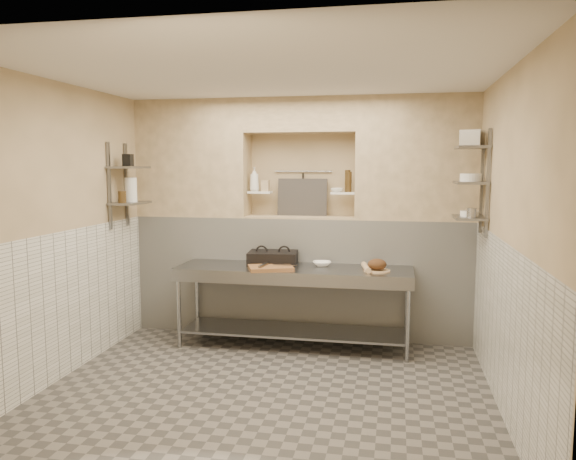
% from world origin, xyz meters
% --- Properties ---
extents(floor, '(4.00, 3.90, 0.10)m').
position_xyz_m(floor, '(0.00, 0.00, -0.05)').
color(floor, '#635D57').
rests_on(floor, ground).
extents(ceiling, '(4.00, 3.90, 0.10)m').
position_xyz_m(ceiling, '(0.00, 0.00, 2.85)').
color(ceiling, silver).
rests_on(ceiling, ground).
extents(wall_left, '(0.10, 3.90, 2.80)m').
position_xyz_m(wall_left, '(-2.05, 0.00, 1.40)').
color(wall_left, tan).
rests_on(wall_left, ground).
extents(wall_right, '(0.10, 3.90, 2.80)m').
position_xyz_m(wall_right, '(2.05, 0.00, 1.40)').
color(wall_right, tan).
rests_on(wall_right, ground).
extents(wall_back, '(4.00, 0.10, 2.80)m').
position_xyz_m(wall_back, '(0.00, 2.00, 1.40)').
color(wall_back, tan).
rests_on(wall_back, ground).
extents(wall_front, '(4.00, 0.10, 2.80)m').
position_xyz_m(wall_front, '(0.00, -2.00, 1.40)').
color(wall_front, tan).
rests_on(wall_front, ground).
extents(backwall_lower, '(4.00, 0.40, 1.40)m').
position_xyz_m(backwall_lower, '(0.00, 1.75, 0.70)').
color(backwall_lower, white).
rests_on(backwall_lower, floor).
extents(alcove_sill, '(1.30, 0.40, 0.02)m').
position_xyz_m(alcove_sill, '(0.00, 1.75, 1.41)').
color(alcove_sill, tan).
rests_on(alcove_sill, backwall_lower).
extents(backwall_pillar_left, '(1.35, 0.40, 1.40)m').
position_xyz_m(backwall_pillar_left, '(-1.33, 1.75, 2.10)').
color(backwall_pillar_left, tan).
rests_on(backwall_pillar_left, backwall_lower).
extents(backwall_pillar_right, '(1.35, 0.40, 1.40)m').
position_xyz_m(backwall_pillar_right, '(1.33, 1.75, 2.10)').
color(backwall_pillar_right, tan).
rests_on(backwall_pillar_right, backwall_lower).
extents(backwall_header, '(1.30, 0.40, 0.40)m').
position_xyz_m(backwall_header, '(0.00, 1.75, 2.60)').
color(backwall_header, tan).
rests_on(backwall_header, backwall_lower).
extents(wainscot_left, '(0.02, 3.90, 1.40)m').
position_xyz_m(wainscot_left, '(-1.99, 0.00, 0.70)').
color(wainscot_left, white).
rests_on(wainscot_left, floor).
extents(wainscot_right, '(0.02, 3.90, 1.40)m').
position_xyz_m(wainscot_right, '(1.99, 0.00, 0.70)').
color(wainscot_right, white).
rests_on(wainscot_right, floor).
extents(alcove_shelf_left, '(0.28, 0.16, 0.02)m').
position_xyz_m(alcove_shelf_left, '(-0.50, 1.75, 1.70)').
color(alcove_shelf_left, white).
rests_on(alcove_shelf_left, backwall_lower).
extents(alcove_shelf_right, '(0.28, 0.16, 0.02)m').
position_xyz_m(alcove_shelf_right, '(0.50, 1.75, 1.70)').
color(alcove_shelf_right, white).
rests_on(alcove_shelf_right, backwall_lower).
extents(utensil_rail, '(0.70, 0.02, 0.02)m').
position_xyz_m(utensil_rail, '(0.00, 1.92, 1.95)').
color(utensil_rail, gray).
rests_on(utensil_rail, wall_back).
extents(hanging_steel, '(0.02, 0.02, 0.30)m').
position_xyz_m(hanging_steel, '(0.00, 1.90, 1.78)').
color(hanging_steel, black).
rests_on(hanging_steel, utensil_rail).
extents(splash_panel, '(0.60, 0.08, 0.45)m').
position_xyz_m(splash_panel, '(0.00, 1.85, 1.64)').
color(splash_panel, '#383330').
rests_on(splash_panel, alcove_sill).
extents(shelf_rail_left_a, '(0.03, 0.03, 0.95)m').
position_xyz_m(shelf_rail_left_a, '(-1.98, 1.25, 1.80)').
color(shelf_rail_left_a, slate).
rests_on(shelf_rail_left_a, wall_left).
extents(shelf_rail_left_b, '(0.03, 0.03, 0.95)m').
position_xyz_m(shelf_rail_left_b, '(-1.98, 0.85, 1.80)').
color(shelf_rail_left_b, slate).
rests_on(shelf_rail_left_b, wall_left).
extents(wall_shelf_left_lower, '(0.30, 0.50, 0.02)m').
position_xyz_m(wall_shelf_left_lower, '(-1.84, 1.05, 1.60)').
color(wall_shelf_left_lower, slate).
rests_on(wall_shelf_left_lower, wall_left).
extents(wall_shelf_left_upper, '(0.30, 0.50, 0.03)m').
position_xyz_m(wall_shelf_left_upper, '(-1.84, 1.05, 2.00)').
color(wall_shelf_left_upper, slate).
rests_on(wall_shelf_left_upper, wall_left).
extents(shelf_rail_right_a, '(0.03, 0.03, 1.05)m').
position_xyz_m(shelf_rail_right_a, '(1.98, 1.25, 1.85)').
color(shelf_rail_right_a, slate).
rests_on(shelf_rail_right_a, wall_right).
extents(shelf_rail_right_b, '(0.03, 0.03, 1.05)m').
position_xyz_m(shelf_rail_right_b, '(1.98, 0.85, 1.85)').
color(shelf_rail_right_b, slate).
rests_on(shelf_rail_right_b, wall_right).
extents(wall_shelf_right_lower, '(0.30, 0.50, 0.02)m').
position_xyz_m(wall_shelf_right_lower, '(1.84, 1.05, 1.50)').
color(wall_shelf_right_lower, slate).
rests_on(wall_shelf_right_lower, wall_right).
extents(wall_shelf_right_mid, '(0.30, 0.50, 0.02)m').
position_xyz_m(wall_shelf_right_mid, '(1.84, 1.05, 1.85)').
color(wall_shelf_right_mid, slate).
rests_on(wall_shelf_right_mid, wall_right).
extents(wall_shelf_right_upper, '(0.30, 0.50, 0.03)m').
position_xyz_m(wall_shelf_right_upper, '(1.84, 1.05, 2.20)').
color(wall_shelf_right_upper, slate).
rests_on(wall_shelf_right_upper, wall_right).
extents(prep_table, '(2.60, 0.70, 0.90)m').
position_xyz_m(prep_table, '(0.01, 1.18, 0.64)').
color(prep_table, gray).
rests_on(prep_table, floor).
extents(panini_press, '(0.58, 0.45, 0.15)m').
position_xyz_m(panini_press, '(-0.25, 1.33, 0.97)').
color(panini_press, black).
rests_on(panini_press, prep_table).
extents(cutting_board, '(0.55, 0.47, 0.04)m').
position_xyz_m(cutting_board, '(-0.20, 1.00, 0.92)').
color(cutting_board, brown).
rests_on(cutting_board, prep_table).
extents(knife_blade, '(0.27, 0.04, 0.01)m').
position_xyz_m(knife_blade, '(-0.06, 1.07, 0.95)').
color(knife_blade, gray).
rests_on(knife_blade, cutting_board).
extents(tongs, '(0.06, 0.28, 0.03)m').
position_xyz_m(tongs, '(-0.28, 0.99, 0.96)').
color(tongs, gray).
rests_on(tongs, cutting_board).
extents(mixing_bowl, '(0.24, 0.24, 0.05)m').
position_xyz_m(mixing_bowl, '(0.31, 1.35, 0.93)').
color(mixing_bowl, white).
rests_on(mixing_bowl, prep_table).
extents(rolling_pin, '(0.13, 0.40, 0.06)m').
position_xyz_m(rolling_pin, '(0.81, 1.18, 0.93)').
color(rolling_pin, '#DCB788').
rests_on(rolling_pin, prep_table).
extents(bread_board, '(0.28, 0.28, 0.02)m').
position_xyz_m(bread_board, '(0.93, 1.13, 0.91)').
color(bread_board, '#DCB788').
rests_on(bread_board, prep_table).
extents(bread_loaf, '(0.20, 0.20, 0.12)m').
position_xyz_m(bread_loaf, '(0.93, 1.13, 0.98)').
color(bread_loaf, '#4C2D19').
rests_on(bread_loaf, bread_board).
extents(bottle_soap, '(0.11, 0.11, 0.29)m').
position_xyz_m(bottle_soap, '(-0.56, 1.71, 1.86)').
color(bottle_soap, white).
rests_on(bottle_soap, alcove_shelf_left).
extents(jar_alcove, '(0.09, 0.09, 0.13)m').
position_xyz_m(jar_alcove, '(-0.43, 1.74, 1.78)').
color(jar_alcove, tan).
rests_on(jar_alcove, alcove_shelf_left).
extents(bowl_alcove, '(0.18, 0.18, 0.05)m').
position_xyz_m(bowl_alcove, '(0.43, 1.74, 1.74)').
color(bowl_alcove, white).
rests_on(bowl_alcove, alcove_shelf_right).
extents(condiment_a, '(0.06, 0.06, 0.24)m').
position_xyz_m(condiment_a, '(0.57, 1.74, 1.83)').
color(condiment_a, '#392812').
rests_on(condiment_a, alcove_shelf_right).
extents(condiment_b, '(0.06, 0.06, 0.26)m').
position_xyz_m(condiment_b, '(0.55, 1.76, 1.84)').
color(condiment_b, '#392812').
rests_on(condiment_b, alcove_shelf_right).
extents(condiment_c, '(0.06, 0.06, 0.11)m').
position_xyz_m(condiment_c, '(0.57, 1.77, 1.77)').
color(condiment_c, white).
rests_on(condiment_c, alcove_shelf_right).
extents(jug_left, '(0.14, 0.14, 0.27)m').
position_xyz_m(jug_left, '(-1.84, 1.08, 1.75)').
color(jug_left, white).
rests_on(jug_left, wall_shelf_left_lower).
extents(jar_left, '(0.09, 0.09, 0.13)m').
position_xyz_m(jar_left, '(-1.84, 0.87, 1.68)').
color(jar_left, '#392812').
rests_on(jar_left, wall_shelf_left_lower).
extents(box_left_upper, '(0.10, 0.10, 0.13)m').
position_xyz_m(box_left_upper, '(-1.84, 1.04, 2.08)').
color(box_left_upper, black).
rests_on(box_left_upper, wall_shelf_left_upper).
extents(bowl_right, '(0.18, 0.18, 0.05)m').
position_xyz_m(bowl_right, '(1.84, 1.06, 1.54)').
color(bowl_right, white).
rests_on(bowl_right, wall_shelf_right_lower).
extents(canister_right, '(0.09, 0.09, 0.09)m').
position_xyz_m(canister_right, '(1.84, 0.90, 1.56)').
color(canister_right, gray).
rests_on(canister_right, wall_shelf_right_lower).
extents(bowl_right_mid, '(0.21, 0.21, 0.08)m').
position_xyz_m(bowl_right_mid, '(1.84, 1.06, 1.90)').
color(bowl_right_mid, white).
rests_on(bowl_right_mid, wall_shelf_right_mid).
extents(basket_right, '(0.27, 0.29, 0.15)m').
position_xyz_m(basket_right, '(1.84, 1.04, 2.29)').
color(basket_right, gray).
rests_on(basket_right, wall_shelf_right_upper).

